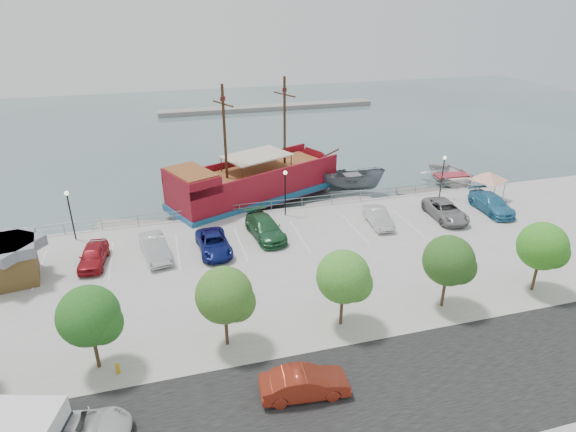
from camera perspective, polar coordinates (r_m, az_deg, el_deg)
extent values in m
plane|color=#3C4F52|center=(39.12, 2.21, -5.01)|extent=(160.00, 160.00, 0.00)
cube|color=black|center=(26.74, 13.33, -19.52)|extent=(100.00, 8.00, 0.04)
cube|color=gray|center=(30.76, 8.02, -12.23)|extent=(100.00, 4.00, 0.05)
cylinder|color=gray|center=(44.98, -0.76, 1.90)|extent=(50.00, 0.06, 0.06)
cylinder|color=gray|center=(45.14, -0.76, 1.43)|extent=(50.00, 0.06, 0.06)
cube|color=gray|center=(91.68, -2.36, 12.72)|extent=(40.00, 3.00, 0.80)
cube|color=maroon|center=(48.43, -3.89, 3.67)|extent=(18.02, 11.84, 2.81)
cube|color=#17517C|center=(48.76, -3.86, 2.66)|extent=(18.44, 12.26, 0.65)
cone|color=maroon|center=(54.11, 4.38, 5.94)|extent=(5.24, 6.14, 5.19)
cube|color=maroon|center=(44.28, -11.41, 4.17)|extent=(5.12, 6.25, 1.51)
cube|color=brown|center=(44.01, -11.49, 5.16)|extent=(4.75, 5.77, 0.13)
cube|color=brown|center=(48.22, -3.41, 5.44)|extent=(14.79, 9.95, 0.16)
cube|color=maroon|center=(49.86, -5.69, 6.41)|extent=(15.96, 7.08, 0.76)
cube|color=maroon|center=(45.84, -2.06, 4.86)|extent=(15.96, 7.08, 0.76)
cylinder|color=#382111|center=(48.86, -0.41, 11.09)|extent=(0.34, 0.34, 8.86)
cylinder|color=#382111|center=(44.94, -7.52, 9.68)|extent=(0.34, 0.34, 8.86)
cylinder|color=#382111|center=(48.30, -0.42, 14.21)|extent=(1.43, 3.04, 0.15)
cylinder|color=#382111|center=(44.33, -7.71, 13.05)|extent=(1.43, 3.04, 0.15)
cube|color=beige|center=(47.55, -3.78, 7.14)|extent=(7.39, 6.26, 0.13)
cylinder|color=#382111|center=(54.21, 5.01, 7.40)|extent=(2.54, 1.23, 0.64)
imported|color=slate|center=(51.49, 7.59, 3.92)|extent=(7.18, 4.45, 2.60)
imported|color=silver|center=(56.98, 18.92, 4.29)|extent=(5.91, 7.99, 1.60)
cube|color=gray|center=(45.77, -17.27, -1.24)|extent=(7.93, 4.70, 0.44)
cube|color=gray|center=(48.81, 6.24, 1.41)|extent=(7.39, 2.95, 0.41)
cube|color=#68645D|center=(53.44, 16.87, 2.58)|extent=(7.97, 4.85, 0.44)
cube|color=brown|center=(38.89, -30.04, -5.12)|extent=(3.81, 3.81, 2.42)
cube|color=slate|center=(38.26, -30.51, -3.18)|extent=(4.31, 4.31, 0.77)
cylinder|color=slate|center=(51.93, 20.83, 3.52)|extent=(0.08, 0.08, 2.07)
cylinder|color=slate|center=(52.66, 23.39, 3.37)|extent=(0.08, 0.08, 2.07)
cylinder|color=slate|center=(49.74, 21.50, 2.50)|extent=(0.08, 0.08, 2.07)
cylinder|color=slate|center=(50.49, 24.15, 2.36)|extent=(0.08, 0.08, 2.07)
pyramid|color=silver|center=(50.60, 22.80, 4.87)|extent=(5.10, 5.10, 0.85)
imported|color=silver|center=(25.39, -23.77, -22.20)|extent=(5.06, 2.91, 1.33)
imported|color=maroon|center=(25.43, 1.99, -19.21)|extent=(4.62, 1.96, 1.48)
cylinder|color=gold|center=(28.30, -19.51, -16.78)|extent=(0.22, 0.22, 0.56)
sphere|color=gold|center=(28.11, -19.59, -16.32)|extent=(0.24, 0.24, 0.24)
cylinder|color=black|center=(42.76, -24.28, -0.14)|extent=(0.12, 0.12, 4.00)
sphere|color=#FFF2CC|center=(42.00, -24.77, 2.47)|extent=(0.36, 0.36, 0.36)
cylinder|color=black|center=(43.42, -0.33, 2.54)|extent=(0.12, 0.12, 4.00)
sphere|color=#FFF2CC|center=(42.68, -0.34, 5.15)|extent=(0.36, 0.36, 0.36)
cylinder|color=black|center=(49.80, 17.77, 4.28)|extent=(0.12, 0.12, 4.00)
sphere|color=#FFF2CC|center=(49.15, 18.09, 6.57)|extent=(0.36, 0.36, 0.36)
cylinder|color=#473321|center=(28.55, -21.79, -14.64)|extent=(0.20, 0.20, 2.20)
sphere|color=#20541A|center=(27.22, -22.55, -10.85)|extent=(3.20, 3.20, 3.20)
sphere|color=#20541A|center=(27.10, -21.20, -11.80)|extent=(2.20, 2.20, 2.20)
cylinder|color=#473321|center=(28.32, -7.31, -13.12)|extent=(0.20, 0.20, 2.20)
sphere|color=#366220|center=(26.98, -7.57, -9.25)|extent=(3.20, 3.20, 3.20)
sphere|color=#366220|center=(27.02, -6.15, -10.13)|extent=(2.20, 2.20, 2.20)
cylinder|color=#473321|center=(29.79, 6.34, -10.92)|extent=(0.20, 0.20, 2.20)
sphere|color=#3B7826|center=(28.52, 6.56, -7.15)|extent=(3.20, 3.20, 3.20)
sphere|color=#3B7826|center=(28.71, 7.86, -7.95)|extent=(2.20, 2.20, 2.20)
cylinder|color=#473321|center=(32.72, 17.95, -8.53)|extent=(0.20, 0.20, 2.20)
sphere|color=#274E1A|center=(31.57, 18.49, -5.02)|extent=(3.20, 3.20, 3.20)
sphere|color=#274E1A|center=(31.87, 19.59, -5.73)|extent=(2.20, 2.20, 2.20)
cylinder|color=#473321|center=(36.77, 27.22, -6.35)|extent=(0.20, 0.20, 2.20)
sphere|color=#30761D|center=(35.75, 27.92, -3.17)|extent=(3.20, 3.20, 3.20)
sphere|color=#30761D|center=(36.13, 28.81, -3.80)|extent=(2.20, 2.20, 2.20)
imported|color=maroon|center=(38.75, -22.09, -4.35)|extent=(2.24, 4.55, 1.49)
imported|color=#B1B2B4|center=(38.28, -15.51, -3.62)|extent=(2.50, 5.08, 1.60)
imported|color=navy|center=(38.14, -8.79, -3.23)|extent=(2.57, 5.16, 1.40)
imported|color=#235732|center=(39.97, -2.71, -1.42)|extent=(2.94, 5.78, 1.61)
imported|color=beige|center=(42.80, 10.66, -0.14)|extent=(1.83, 4.40, 1.42)
imported|color=gray|center=(45.57, 18.18, 0.63)|extent=(2.83, 5.52, 1.49)
imported|color=teal|center=(48.51, 22.98, 1.38)|extent=(2.47, 5.54, 1.58)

